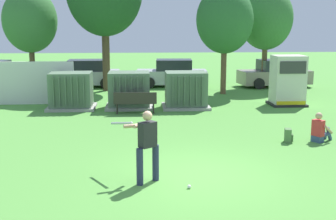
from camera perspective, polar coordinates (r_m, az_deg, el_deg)
name	(u,v)px	position (r m, az deg, el deg)	size (l,w,h in m)	color
ground_plane	(197,176)	(11.18, 3.76, -8.45)	(96.00, 96.00, 0.00)	#51933D
fence_panel	(22,83)	(21.81, -18.23, 3.30)	(4.80, 0.12, 2.00)	silver
transformer_west	(71,91)	(20.11, -12.32, 2.38)	(2.10, 1.70, 1.62)	#9E9B93
transformer_mid_west	(129,91)	(19.90, -5.02, 2.50)	(2.10, 1.70, 1.62)	#9E9B93
transformer_mid_east	(186,90)	(19.89, 2.30, 2.53)	(2.10, 1.70, 1.62)	#9E9B93
generator_enclosure	(288,81)	(21.25, 15.13, 3.65)	(1.60, 1.40, 2.30)	#262626
park_bench	(135,101)	(18.64, -4.24, 1.15)	(1.80, 0.42, 0.92)	#2D2823
batter	(146,142)	(10.48, -2.83, -4.18)	(1.19, 1.42, 1.74)	#282D4C
sports_ball	(189,187)	(10.35, 2.72, -9.80)	(0.09, 0.09, 0.09)	white
seated_spectator	(320,130)	(15.03, 18.94, -2.45)	(0.78, 0.68, 0.96)	#384C75
backpack	(288,136)	(14.67, 15.19, -3.21)	(0.32, 0.36, 0.44)	#4C723F
tree_left	(30,21)	(25.95, -17.32, 10.89)	(2.96, 2.96, 5.66)	brown
tree_center_right	(225,20)	(23.89, 7.30, 11.41)	(2.99, 2.99, 5.71)	brown
tree_right	(266,18)	(26.76, 12.49, 11.41)	(3.07, 3.07, 5.86)	brown
parked_car_left_of_center	(85,74)	(27.05, -10.65, 4.53)	(4.25, 2.02, 1.62)	#B2B2B7
parked_car_right_of_center	(172,74)	(26.82, 0.53, 4.67)	(4.30, 2.13, 1.62)	#B2B2B7
parked_car_rightmost	(275,74)	(27.47, 13.58, 4.51)	(4.37, 2.28, 1.62)	gray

